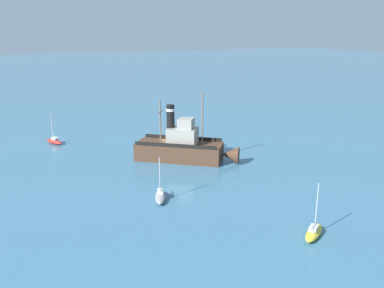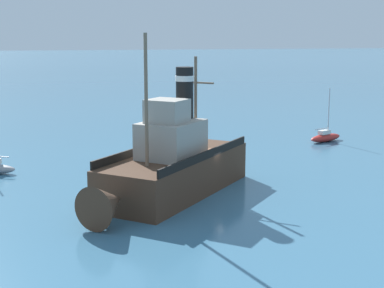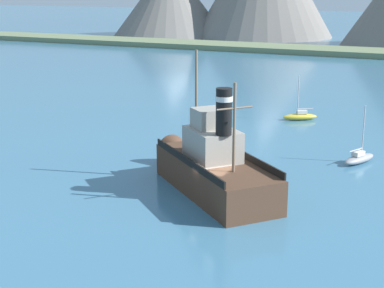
# 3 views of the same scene
# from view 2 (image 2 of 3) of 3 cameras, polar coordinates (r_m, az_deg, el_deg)

# --- Properties ---
(ground_plane) EXTENTS (600.00, 600.00, 0.00)m
(ground_plane) POSITION_cam_2_polar(r_m,az_deg,el_deg) (37.86, 0.89, -4.40)
(ground_plane) COLOR teal
(old_tugboat) EXTENTS (13.11, 11.96, 9.90)m
(old_tugboat) POSITION_cam_2_polar(r_m,az_deg,el_deg) (36.07, -2.08, -2.18)
(old_tugboat) COLOR #4C3323
(old_tugboat) RESTS_ON ground
(sailboat_red) EXTENTS (2.57, 3.91, 4.90)m
(sailboat_red) POSITION_cam_2_polar(r_m,az_deg,el_deg) (55.48, 12.81, 0.67)
(sailboat_red) COLOR #B22823
(sailboat_red) RESTS_ON ground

